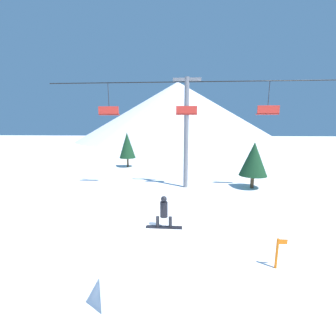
% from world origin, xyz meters
% --- Properties ---
extents(ground_plane, '(220.00, 220.00, 0.00)m').
position_xyz_m(ground_plane, '(0.00, 0.00, 0.00)').
color(ground_plane, white).
extents(mountain_ridge, '(73.08, 73.08, 21.19)m').
position_xyz_m(mountain_ridge, '(0.00, 79.02, 10.59)').
color(mountain_ridge, silver).
rests_on(mountain_ridge, ground_plane).
extents(snow_ramp, '(3.16, 3.42, 1.51)m').
position_xyz_m(snow_ramp, '(1.44, -0.29, 0.76)').
color(snow_ramp, white).
rests_on(snow_ramp, ground_plane).
extents(snowboarder, '(1.49, 0.30, 1.34)m').
position_xyz_m(snowboarder, '(1.51, 0.85, 2.18)').
color(snowboarder, black).
rests_on(snowboarder, snow_ramp).
extents(chairlift, '(24.15, 0.44, 9.62)m').
position_xyz_m(chairlift, '(2.51, 12.39, 5.80)').
color(chairlift, slate).
rests_on(chairlift, ground_plane).
extents(pine_tree_near, '(2.45, 2.45, 4.18)m').
position_xyz_m(pine_tree_near, '(8.54, 12.49, 2.66)').
color(pine_tree_near, '#4C3823').
rests_on(pine_tree_near, ground_plane).
extents(pine_tree_far, '(2.19, 2.19, 4.66)m').
position_xyz_m(pine_tree_far, '(-5.24, 22.04, 2.94)').
color(pine_tree_far, '#4C3823').
rests_on(pine_tree_far, ground_plane).
extents(trail_marker, '(0.41, 0.10, 1.27)m').
position_xyz_m(trail_marker, '(6.03, 0.68, 0.69)').
color(trail_marker, orange).
rests_on(trail_marker, ground_plane).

